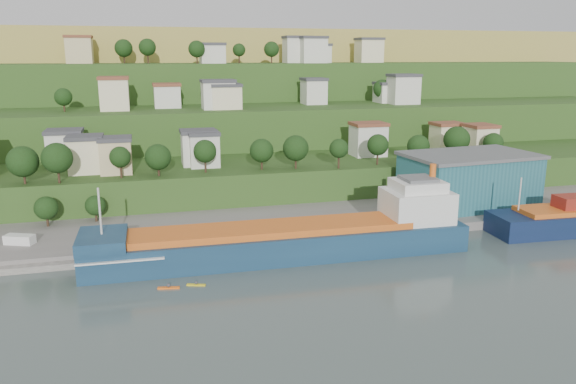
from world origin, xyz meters
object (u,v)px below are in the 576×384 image
object	(u,v)px
warehouse	(469,179)
kayak_orange	(169,287)
cargo_ship_near	(293,241)
caravan	(20,241)

from	to	relation	value
warehouse	kayak_orange	distance (m)	79.68
cargo_ship_near	warehouse	bearing A→B (deg)	22.04
cargo_ship_near	caravan	distance (m)	53.46
warehouse	caravan	xyz separation A→B (m)	(-100.95, -4.12, -5.92)
caravan	kayak_orange	bearing A→B (deg)	-19.83
caravan	kayak_orange	size ratio (longest dim) A/B	1.52
cargo_ship_near	kayak_orange	bearing A→B (deg)	-156.96
warehouse	kayak_orange	xyz separation A→B (m)	(-73.84, -28.83, -8.17)
kayak_orange	cargo_ship_near	bearing A→B (deg)	31.96
cargo_ship_near	caravan	world-z (taller)	cargo_ship_near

